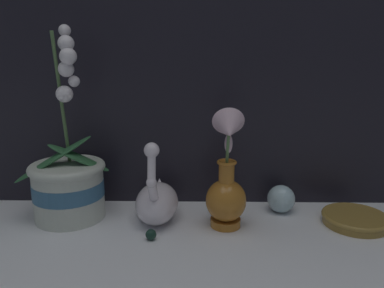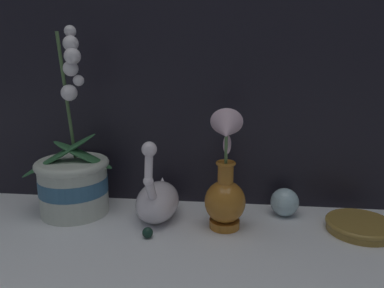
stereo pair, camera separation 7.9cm
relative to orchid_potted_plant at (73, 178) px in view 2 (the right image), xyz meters
name	(u,v)px [view 2 (the right image)]	position (x,y,z in m)	size (l,w,h in m)	color
ground_plane	(203,246)	(0.34, -0.14, -0.09)	(2.80, 2.80, 0.00)	white
orchid_potted_plant	(73,178)	(0.00, 0.00, 0.00)	(0.23, 0.18, 0.46)	beige
swan_figurine	(158,199)	(0.22, -0.01, -0.04)	(0.10, 0.20, 0.21)	white
blue_vase	(225,188)	(0.38, -0.05, 0.01)	(0.10, 0.12, 0.29)	#B26B23
glass_sphere	(285,202)	(0.53, 0.04, -0.06)	(0.07, 0.07, 0.07)	silver
amber_dish	(360,225)	(0.69, -0.03, -0.08)	(0.16, 0.16, 0.02)	olive
glass_bauble	(148,233)	(0.21, -0.11, -0.08)	(0.02, 0.02, 0.02)	#142D23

